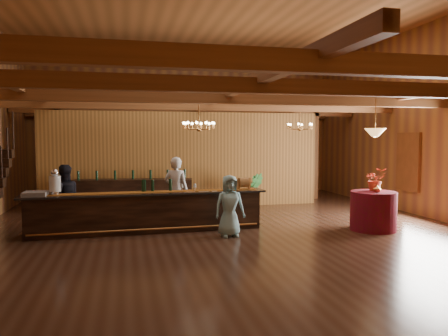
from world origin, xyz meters
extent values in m
plane|color=#41291C|center=(0.00, 0.00, 0.00)|extent=(14.00, 14.00, 0.00)
plane|color=#9A5C2E|center=(0.00, 0.00, 5.50)|extent=(14.00, 14.00, 0.00)
cube|color=#9E652D|center=(0.00, 7.00, 2.75)|extent=(12.00, 0.10, 5.50)
cube|color=#9E652D|center=(0.00, -7.00, 2.75)|extent=(12.00, 0.10, 5.50)
cube|color=#9E652D|center=(6.00, 0.00, 2.75)|extent=(0.10, 14.00, 5.50)
cube|color=brown|center=(0.00, -5.50, 3.20)|extent=(11.90, 0.20, 0.28)
cube|color=brown|center=(0.00, -3.00, 3.20)|extent=(11.90, 0.20, 0.28)
cube|color=brown|center=(0.00, -0.50, 3.20)|extent=(11.90, 0.20, 0.28)
cube|color=brown|center=(0.00, 2.00, 3.20)|extent=(11.90, 0.20, 0.28)
cube|color=brown|center=(0.00, 4.50, 3.20)|extent=(11.90, 0.20, 0.28)
cube|color=brown|center=(0.00, 6.80, 3.20)|extent=(11.90, 0.20, 0.28)
cube|color=brown|center=(-4.50, 0.00, 3.34)|extent=(0.18, 13.90, 0.22)
cube|color=brown|center=(0.00, 0.00, 3.34)|extent=(0.18, 13.90, 0.22)
cube|color=brown|center=(4.50, 0.00, 3.34)|extent=(0.18, 13.90, 0.22)
cube|color=brown|center=(-4.50, 4.50, 1.60)|extent=(0.20, 0.20, 3.20)
cube|color=brown|center=(4.50, 4.50, 1.60)|extent=(0.20, 0.20, 3.20)
cube|color=#925D25|center=(-0.50, 3.50, 1.55)|extent=(9.00, 0.18, 3.10)
cube|color=white|center=(5.95, 1.00, 1.55)|extent=(0.12, 1.05, 1.75)
cube|color=#392013|center=(1.00, 5.50, 0.55)|extent=(1.20, 0.60, 1.10)
cube|color=brown|center=(-2.00, 5.50, 0.50)|extent=(1.00, 0.60, 1.00)
cube|color=#392013|center=(-1.88, 0.00, 0.46)|extent=(5.51, 0.75, 0.92)
cube|color=black|center=(-1.88, 0.00, 0.94)|extent=(5.79, 0.88, 0.05)
cube|color=maroon|center=(-1.88, 0.00, 0.97)|extent=(5.41, 0.52, 0.01)
cylinder|color=#C48240|center=(-1.88, -0.37, 0.14)|extent=(5.31, 0.20, 0.05)
cylinder|color=silver|center=(-3.96, -0.01, 1.00)|extent=(0.18, 0.18, 0.08)
cylinder|color=silver|center=(-3.96, -0.01, 1.22)|extent=(0.26, 0.26, 0.36)
sphere|color=silver|center=(-3.96, -0.01, 1.47)|extent=(0.18, 0.18, 0.18)
cube|color=gray|center=(-4.37, -0.12, 1.01)|extent=(0.50, 0.50, 0.10)
cube|color=brown|center=(0.39, 0.02, 1.11)|extent=(0.06, 0.06, 0.30)
cube|color=brown|center=(0.67, 0.02, 1.11)|extent=(0.06, 0.06, 0.30)
cylinder|color=brown|center=(0.53, 0.02, 1.14)|extent=(0.24, 0.24, 0.24)
cylinder|color=black|center=(-1.97, 0.11, 1.11)|extent=(0.07, 0.07, 0.30)
cylinder|color=black|center=(-1.94, 0.11, 1.11)|extent=(0.07, 0.07, 0.30)
cylinder|color=black|center=(-1.74, 0.12, 1.11)|extent=(0.07, 0.07, 0.30)
cylinder|color=black|center=(-1.31, 0.13, 1.11)|extent=(0.07, 0.07, 0.30)
cube|color=#392013|center=(-2.16, 2.97, 0.50)|extent=(3.62, 1.07, 1.01)
cylinder|color=maroon|center=(3.54, -1.03, 0.48)|extent=(1.10, 1.10, 0.96)
cylinder|color=#C48240|center=(-0.56, 0.31, 2.84)|extent=(0.02, 0.02, 0.71)
sphere|color=#C48240|center=(-0.56, 0.31, 2.49)|extent=(0.12, 0.12, 0.12)
torus|color=#C48240|center=(-0.56, 0.31, 2.59)|extent=(0.80, 0.80, 0.04)
cylinder|color=#C48240|center=(2.87, 2.02, 2.86)|extent=(0.02, 0.02, 0.67)
sphere|color=#C48240|center=(2.87, 2.02, 2.53)|extent=(0.12, 0.12, 0.12)
torus|color=#C48240|center=(2.87, 2.02, 2.63)|extent=(0.80, 0.80, 0.04)
cylinder|color=#C48240|center=(3.54, -1.03, 2.80)|extent=(0.02, 0.02, 0.80)
cone|color=#D2954C|center=(3.54, -1.03, 2.40)|extent=(0.52, 0.52, 0.20)
imported|color=silver|center=(-1.09, 0.83, 0.89)|extent=(0.76, 0.65, 1.78)
imported|color=black|center=(-3.86, 0.69, 0.81)|extent=(0.92, 0.80, 1.62)
imported|color=#86BDC3|center=(-0.06, -0.91, 0.71)|extent=(0.72, 0.50, 1.42)
imported|color=#296327|center=(1.53, 2.54, 0.58)|extent=(0.66, 0.54, 1.17)
imported|color=#CE4328|center=(3.67, -0.89, 1.24)|extent=(0.59, 0.54, 0.57)
imported|color=#C48240|center=(3.53, -1.18, 1.10)|extent=(0.19, 0.19, 0.29)
camera|label=1|loc=(-2.38, -10.56, 2.28)|focal=35.00mm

